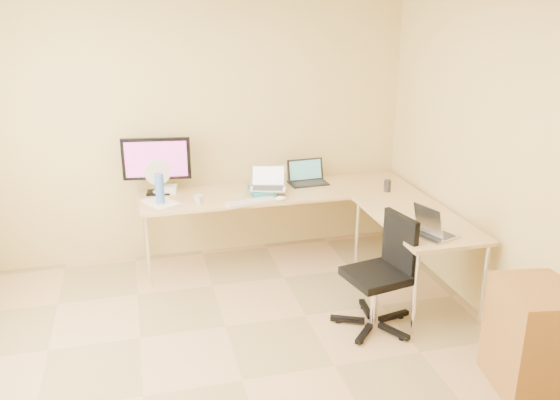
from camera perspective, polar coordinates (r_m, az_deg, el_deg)
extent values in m
plane|color=tan|center=(4.21, -3.68, -17.21)|extent=(4.50, 4.50, 0.00)
plane|color=tan|center=(5.75, -8.26, 7.00)|extent=(4.50, 0.00, 4.50)
plane|color=tan|center=(4.45, 23.51, 1.97)|extent=(0.00, 4.50, 4.50)
cube|color=tan|center=(5.76, -0.18, -2.49)|extent=(2.65, 0.70, 0.73)
cube|color=tan|center=(5.23, 13.05, -5.38)|extent=(0.70, 1.30, 0.73)
cube|color=black|center=(5.60, -11.97, 3.30)|extent=(0.66, 0.30, 0.54)
cube|color=#167A73|center=(5.53, -1.79, 0.85)|extent=(0.22, 0.29, 0.05)
cube|color=#ABABB7|center=(5.48, -1.20, 2.12)|extent=(0.40, 0.34, 0.22)
cube|color=black|center=(5.81, 2.79, 2.71)|extent=(0.39, 0.30, 0.24)
cube|color=beige|center=(5.29, -2.83, -0.19)|extent=(0.49, 0.23, 0.02)
ellipsoid|color=white|center=(5.35, 0.06, 0.15)|extent=(0.13, 0.11, 0.04)
imported|color=beige|center=(5.31, -8.01, 0.04)|extent=(0.11, 0.11, 0.08)
cylinder|color=white|center=(5.36, -4.08, 0.08)|extent=(0.13, 0.13, 0.03)
cylinder|color=#3E6AB3|center=(5.34, -11.69, 1.08)|extent=(0.09, 0.09, 0.28)
cube|color=white|center=(5.42, -11.61, -0.20)|extent=(0.36, 0.40, 0.01)
cube|color=white|center=(5.67, -11.04, 1.05)|extent=(0.21, 0.17, 0.07)
cylinder|color=white|center=(5.63, -11.89, 2.18)|extent=(0.30, 0.30, 0.32)
cylinder|color=#292424|center=(5.68, 10.46, 1.37)|extent=(0.08, 0.08, 0.11)
cube|color=#B8B8B8|center=(4.69, 15.18, -2.18)|extent=(0.40, 0.36, 0.22)
cube|color=black|center=(4.61, 9.38, -6.73)|extent=(0.66, 0.66, 0.93)
cube|color=#A55F3F|center=(4.29, 23.46, -12.47)|extent=(0.53, 0.62, 0.77)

